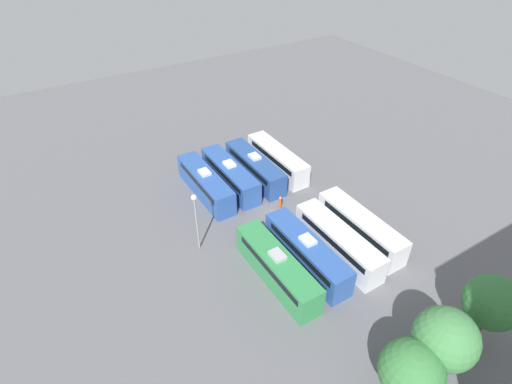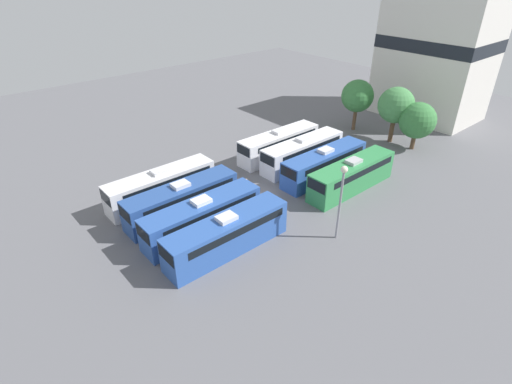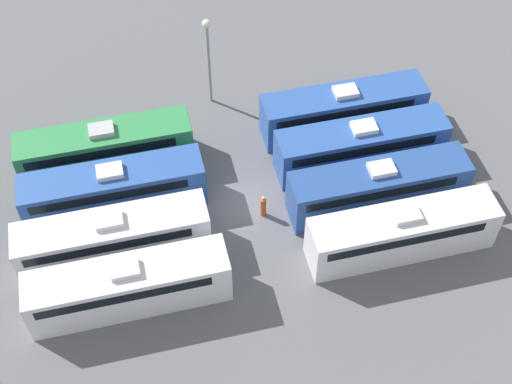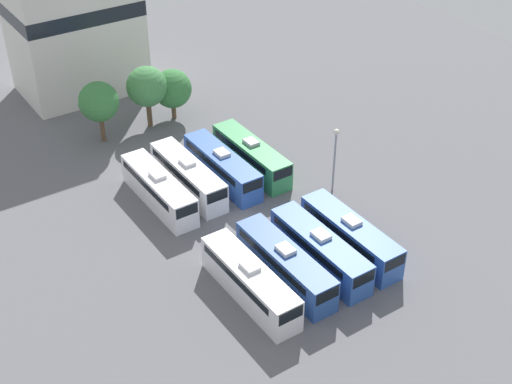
{
  "view_description": "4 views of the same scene",
  "coord_description": "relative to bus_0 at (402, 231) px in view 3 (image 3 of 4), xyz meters",
  "views": [
    {
      "loc": [
        21.2,
        29.98,
        30.42
      ],
      "look_at": [
        1.96,
        -1.47,
        3.21
      ],
      "focal_mm": 28.0,
      "sensor_mm": 36.0,
      "label": 1
    },
    {
      "loc": [
        27.29,
        -23.79,
        21.56
      ],
      "look_at": [
        1.38,
        -1.56,
        1.5
      ],
      "focal_mm": 28.0,
      "sensor_mm": 36.0,
      "label": 2
    },
    {
      "loc": [
        -28.23,
        6.23,
        35.76
      ],
      "look_at": [
        -0.79,
        -0.42,
        2.03
      ],
      "focal_mm": 50.0,
      "sensor_mm": 36.0,
      "label": 3
    },
    {
      "loc": [
        -29.86,
        -45.16,
        41.05
      ],
      "look_at": [
        1.46,
        1.31,
        2.53
      ],
      "focal_mm": 50.0,
      "sensor_mm": 36.0,
      "label": 4
    }
  ],
  "objects": [
    {
      "name": "ground_plane",
      "position": [
        5.57,
        8.19,
        -1.73
      ],
      "size": [
        113.23,
        113.23,
        0.0
      ],
      "primitive_type": "plane",
      "color": "slate"
    },
    {
      "name": "bus_0",
      "position": [
        0.0,
        0.0,
        0.0
      ],
      "size": [
        2.62,
        11.4,
        3.5
      ],
      "color": "silver",
      "rests_on": "ground_plane"
    },
    {
      "name": "bus_1",
      "position": [
        3.71,
        0.16,
        0.0
      ],
      "size": [
        2.62,
        11.4,
        3.5
      ],
      "color": "#284C93",
      "rests_on": "ground_plane"
    },
    {
      "name": "bus_2",
      "position": [
        7.37,
        0.03,
        0.0
      ],
      "size": [
        2.62,
        11.4,
        3.5
      ],
      "color": "#2D56A8",
      "rests_on": "ground_plane"
    },
    {
      "name": "bus_3",
      "position": [
        10.89,
        0.11,
        0.0
      ],
      "size": [
        2.62,
        11.4,
        3.5
      ],
      "color": "#2D56A8",
      "rests_on": "ground_plane"
    },
    {
      "name": "bus_4",
      "position": [
        0.08,
        16.31,
        0.0
      ],
      "size": [
        2.62,
        11.4,
        3.5
      ],
      "color": "white",
      "rests_on": "ground_plane"
    },
    {
      "name": "bus_5",
      "position": [
        3.66,
        16.79,
        0.0
      ],
      "size": [
        2.62,
        11.4,
        3.5
      ],
      "color": "white",
      "rests_on": "ground_plane"
    },
    {
      "name": "bus_6",
      "position": [
        7.43,
        16.35,
        0.0
      ],
      "size": [
        2.62,
        11.4,
        3.5
      ],
      "color": "#2D56A8",
      "rests_on": "ground_plane"
    },
    {
      "name": "bus_7",
      "position": [
        11.12,
        16.5,
        0.0
      ],
      "size": [
        2.62,
        11.4,
        3.5
      ],
      "color": "#338C4C",
      "rests_on": "ground_plane"
    },
    {
      "name": "worker_person",
      "position": [
        4.52,
        7.36,
        -0.93
      ],
      "size": [
        0.36,
        0.36,
        1.73
      ],
      "color": "#CC4C19",
      "rests_on": "ground_plane"
    },
    {
      "name": "light_pole",
      "position": [
        15.75,
        8.48,
        3.16
      ],
      "size": [
        0.6,
        0.6,
        7.12
      ],
      "color": "gray",
      "rests_on": "ground_plane"
    }
  ]
}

